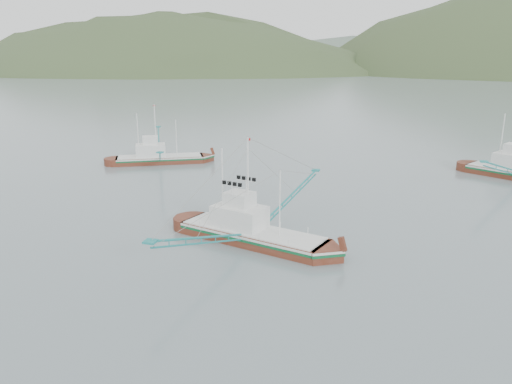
# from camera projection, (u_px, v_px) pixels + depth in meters

# --- Properties ---
(ground) EXTENTS (1200.00, 1200.00, 0.00)m
(ground) POSITION_uv_depth(u_px,v_px,m) (236.00, 250.00, 39.78)
(ground) COLOR slate
(ground) RESTS_ON ground
(main_boat) EXTENTS (13.29, 22.70, 9.42)m
(main_boat) POSITION_uv_depth(u_px,v_px,m) (251.00, 221.00, 41.05)
(main_boat) COLOR #592212
(main_boat) RESTS_ON ground
(bg_boat_left) EXTENTS (13.36, 20.70, 8.93)m
(bg_boat_left) POSITION_uv_depth(u_px,v_px,m) (159.00, 150.00, 70.75)
(bg_boat_left) COLOR #592212
(bg_boat_left) RESTS_ON ground
(headland_left) EXTENTS (448.00, 308.00, 210.00)m
(headland_left) POSITION_uv_depth(u_px,v_px,m) (164.00, 72.00, 420.49)
(headland_left) COLOR #384A26
(headland_left) RESTS_ON ground
(ridge_distant) EXTENTS (960.00, 400.00, 240.00)m
(ridge_distant) POSITION_uv_depth(u_px,v_px,m) (417.00, 67.00, 551.21)
(ridge_distant) COLOR slate
(ridge_distant) RESTS_ON ground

